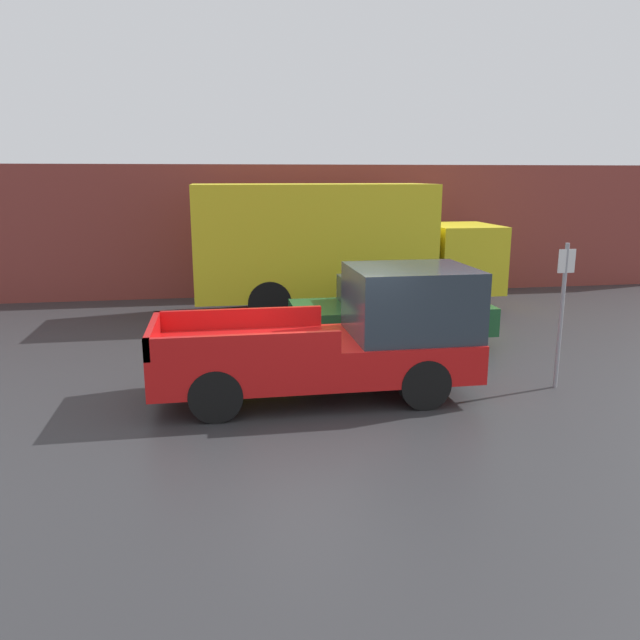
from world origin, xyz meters
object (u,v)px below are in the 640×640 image
(delivery_truck, at_px, (336,244))
(parking_sign, at_px, (562,308))
(pickup_truck, at_px, (347,337))
(car, at_px, (392,310))

(delivery_truck, height_order, parking_sign, delivery_truck)
(parking_sign, bearing_deg, pickup_truck, 175.93)
(pickup_truck, relative_size, car, 1.23)
(pickup_truck, xyz_separation_m, parking_sign, (3.70, -0.26, 0.42))
(pickup_truck, bearing_deg, parking_sign, -4.07)
(pickup_truck, xyz_separation_m, delivery_truck, (1.04, 6.47, 0.85))
(car, bearing_deg, delivery_truck, 100.08)
(pickup_truck, height_order, car, pickup_truck)
(pickup_truck, distance_m, delivery_truck, 6.61)
(delivery_truck, xyz_separation_m, parking_sign, (2.65, -6.74, -0.43))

